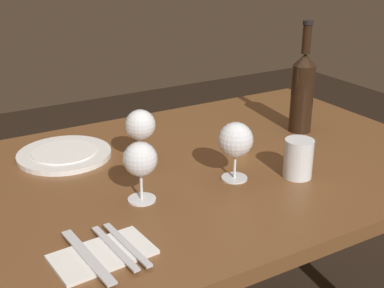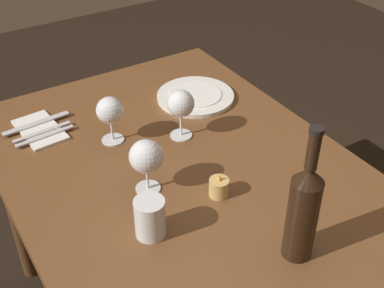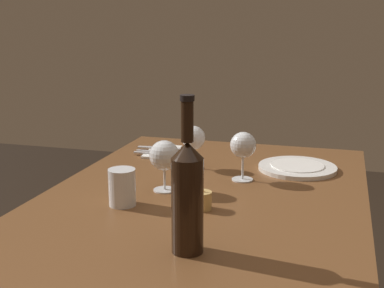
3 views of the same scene
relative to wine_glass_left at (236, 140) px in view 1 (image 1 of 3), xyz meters
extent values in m
cube|color=brown|center=(0.00, -0.12, -0.12)|extent=(1.30, 0.90, 0.04)
cylinder|color=#50311A|center=(-0.58, -0.50, -0.49)|extent=(0.06, 0.06, 0.70)
cylinder|color=white|center=(0.00, 0.00, -0.10)|extent=(0.07, 0.07, 0.00)
cylinder|color=white|center=(0.00, 0.00, -0.07)|extent=(0.01, 0.01, 0.07)
sphere|color=white|center=(0.00, 0.00, 0.00)|extent=(0.09, 0.09, 0.09)
cylinder|color=#510A14|center=(0.00, 0.00, 0.00)|extent=(0.07, 0.07, 0.03)
cylinder|color=white|center=(0.25, -0.02, -0.10)|extent=(0.07, 0.07, 0.00)
cylinder|color=white|center=(0.25, -0.02, -0.07)|extent=(0.01, 0.01, 0.07)
sphere|color=white|center=(0.25, -0.02, 0.00)|extent=(0.08, 0.08, 0.08)
cylinder|color=#510A14|center=(0.25, -0.02, 0.00)|extent=(0.06, 0.06, 0.02)
cylinder|color=white|center=(0.17, -0.20, -0.10)|extent=(0.07, 0.07, 0.00)
cylinder|color=white|center=(0.17, -0.20, -0.06)|extent=(0.01, 0.01, 0.08)
sphere|color=white|center=(0.17, -0.20, 0.01)|extent=(0.08, 0.08, 0.08)
cylinder|color=#510A14|center=(0.17, -0.20, 0.01)|extent=(0.06, 0.06, 0.02)
cylinder|color=black|center=(-0.37, -0.18, 0.00)|extent=(0.07, 0.07, 0.21)
cone|color=black|center=(-0.37, -0.18, 0.12)|extent=(0.07, 0.07, 0.03)
cylinder|color=black|center=(-0.37, -0.18, 0.18)|extent=(0.03, 0.03, 0.08)
cylinder|color=black|center=(-0.37, -0.18, 0.23)|extent=(0.03, 0.03, 0.01)
cylinder|color=white|center=(-0.14, 0.07, -0.05)|extent=(0.07, 0.07, 0.10)
cylinder|color=silver|center=(-0.14, 0.07, -0.07)|extent=(0.06, 0.06, 0.07)
cylinder|color=#DBB266|center=(-0.11, -0.14, -0.08)|extent=(0.05, 0.05, 0.05)
cylinder|color=white|center=(-0.11, -0.14, -0.09)|extent=(0.04, 0.04, 0.03)
cone|color=#F99E2D|center=(-0.11, -0.14, -0.05)|extent=(0.01, 0.01, 0.02)
cylinder|color=white|center=(0.33, -0.35, -0.10)|extent=(0.26, 0.26, 0.01)
cylinder|color=white|center=(0.33, -0.35, -0.09)|extent=(0.17, 0.17, 0.00)
cube|color=white|center=(0.41, 0.15, -0.10)|extent=(0.20, 0.12, 0.01)
cube|color=silver|center=(0.39, 0.15, -0.09)|extent=(0.03, 0.18, 0.00)
cube|color=silver|center=(0.36, 0.15, -0.09)|extent=(0.03, 0.18, 0.00)
cube|color=silver|center=(0.44, 0.15, -0.09)|extent=(0.04, 0.21, 0.00)
camera|label=1|loc=(0.69, 0.97, 0.47)|focal=48.91mm
camera|label=2|loc=(-0.92, 0.44, 0.77)|focal=48.13mm
camera|label=3|loc=(-1.36, -0.48, 0.39)|focal=48.81mm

